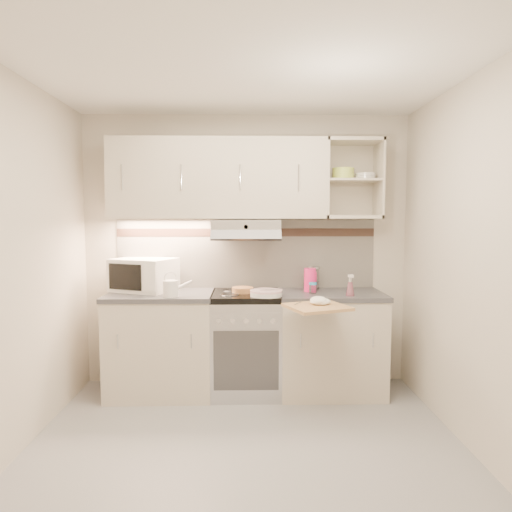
% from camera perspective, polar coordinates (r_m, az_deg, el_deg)
% --- Properties ---
extents(ground, '(3.00, 3.00, 0.00)m').
position_cam_1_polar(ground, '(3.27, -1.24, -23.66)').
color(ground, gray).
rests_on(ground, ground).
extents(room_shell, '(3.04, 2.84, 2.52)m').
position_cam_1_polar(room_shell, '(3.24, -1.24, 6.02)').
color(room_shell, beige).
rests_on(room_shell, ground).
extents(base_cabinet_left, '(0.90, 0.60, 0.86)m').
position_cam_1_polar(base_cabinet_left, '(4.20, -11.71, -10.87)').
color(base_cabinet_left, beige).
rests_on(base_cabinet_left, ground).
extents(worktop_left, '(0.92, 0.62, 0.04)m').
position_cam_1_polar(worktop_left, '(4.10, -11.82, -4.81)').
color(worktop_left, '#47474C').
rests_on(worktop_left, base_cabinet_left).
extents(base_cabinet_right, '(0.90, 0.60, 0.86)m').
position_cam_1_polar(base_cabinet_right, '(4.20, 9.25, -10.84)').
color(base_cabinet_right, beige).
rests_on(base_cabinet_right, ground).
extents(worktop_right, '(0.92, 0.62, 0.04)m').
position_cam_1_polar(worktop_right, '(4.10, 9.34, -4.77)').
color(worktop_right, '#47474C').
rests_on(worktop_right, base_cabinet_right).
extents(electric_range, '(0.60, 0.60, 0.90)m').
position_cam_1_polar(electric_range, '(4.12, -1.23, -10.76)').
color(electric_range, '#B7B7BC').
rests_on(electric_range, ground).
extents(microwave, '(0.63, 0.56, 0.29)m').
position_cam_1_polar(microwave, '(4.22, -13.84, -2.29)').
color(microwave, white).
rests_on(microwave, worktop_left).
extents(watering_can, '(0.25, 0.14, 0.21)m').
position_cam_1_polar(watering_can, '(3.87, -10.49, -3.91)').
color(watering_can, white).
rests_on(watering_can, worktop_left).
extents(plate_stack, '(0.27, 0.27, 0.06)m').
position_cam_1_polar(plate_stack, '(3.85, 1.29, -4.65)').
color(plate_stack, silver).
rests_on(plate_stack, electric_range).
extents(bread_loaf, '(0.19, 0.19, 0.05)m').
position_cam_1_polar(bread_loaf, '(4.02, -1.69, -4.26)').
color(bread_loaf, '#AA6A43').
rests_on(bread_loaf, electric_range).
extents(pink_pitcher, '(0.11, 0.10, 0.21)m').
position_cam_1_polar(pink_pitcher, '(4.10, 6.77, -2.97)').
color(pink_pitcher, '#FF2171').
rests_on(pink_pitcher, worktop_right).
extents(glass_jar, '(0.11, 0.11, 0.21)m').
position_cam_1_polar(glass_jar, '(4.24, 7.22, -2.71)').
color(glass_jar, silver).
rests_on(glass_jar, worktop_right).
extents(spice_jar, '(0.07, 0.07, 0.10)m').
position_cam_1_polar(spice_jar, '(4.00, 7.12, -3.97)').
color(spice_jar, white).
rests_on(spice_jar, worktop_right).
extents(spray_bottle, '(0.07, 0.07, 0.19)m').
position_cam_1_polar(spray_bottle, '(3.93, 11.69, -3.81)').
color(spray_bottle, pink).
rests_on(spray_bottle, worktop_right).
extents(cutting_board, '(0.54, 0.52, 0.02)m').
position_cam_1_polar(cutting_board, '(3.56, 7.65, -6.34)').
color(cutting_board, '#BA7B50').
rests_on(cutting_board, base_cabinet_right).
extents(dish_towel, '(0.26, 0.22, 0.06)m').
position_cam_1_polar(dish_towel, '(3.58, 7.55, -5.56)').
color(dish_towel, silver).
rests_on(dish_towel, cutting_board).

